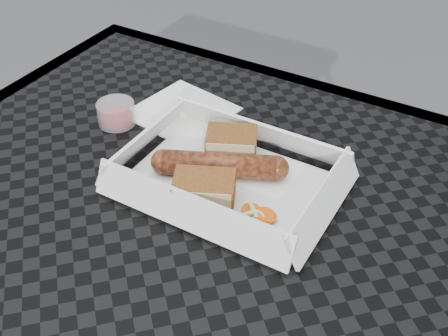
# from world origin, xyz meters

# --- Properties ---
(patio_table) EXTENTS (0.80, 0.80, 0.74)m
(patio_table) POSITION_xyz_m (0.00, 0.00, 0.67)
(patio_table) COLOR black
(patio_table) RESTS_ON ground
(food_tray) EXTENTS (0.22, 0.15, 0.00)m
(food_tray) POSITION_xyz_m (-0.01, 0.13, 0.75)
(food_tray) COLOR white
(food_tray) RESTS_ON patio_table
(bratwurst) EXTENTS (0.15, 0.09, 0.03)m
(bratwurst) POSITION_xyz_m (-0.02, 0.13, 0.76)
(bratwurst) COLOR maroon
(bratwurst) RESTS_ON food_tray
(bread_near) EXTENTS (0.07, 0.06, 0.04)m
(bread_near) POSITION_xyz_m (-0.03, 0.17, 0.77)
(bread_near) COLOR brown
(bread_near) RESTS_ON food_tray
(bread_far) EXTENTS (0.08, 0.07, 0.03)m
(bread_far) POSITION_xyz_m (-0.01, 0.08, 0.77)
(bread_far) COLOR brown
(bread_far) RESTS_ON food_tray
(veg_garnish) EXTENTS (0.03, 0.03, 0.00)m
(veg_garnish) POSITION_xyz_m (0.05, 0.08, 0.75)
(veg_garnish) COLOR #EC570A
(veg_garnish) RESTS_ON food_tray
(napkin) EXTENTS (0.14, 0.14, 0.00)m
(napkin) POSITION_xyz_m (-0.14, 0.22, 0.75)
(napkin) COLOR white
(napkin) RESTS_ON patio_table
(condiment_cup_sauce) EXTENTS (0.05, 0.05, 0.03)m
(condiment_cup_sauce) POSITION_xyz_m (-0.20, 0.16, 0.76)
(condiment_cup_sauce) COLOR maroon
(condiment_cup_sauce) RESTS_ON patio_table
(condiment_cup_empty) EXTENTS (0.05, 0.05, 0.03)m
(condiment_cup_empty) POSITION_xyz_m (-0.05, 0.18, 0.76)
(condiment_cup_empty) COLOR silver
(condiment_cup_empty) RESTS_ON patio_table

